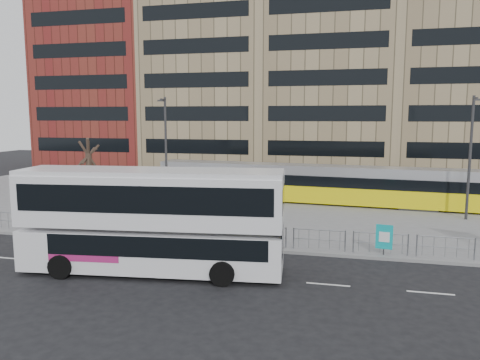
% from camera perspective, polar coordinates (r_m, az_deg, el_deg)
% --- Properties ---
extents(ground, '(120.00, 120.00, 0.00)m').
position_cam_1_polar(ground, '(24.97, -2.85, -8.37)').
color(ground, black).
rests_on(ground, ground).
extents(plaza, '(64.00, 24.00, 0.15)m').
position_cam_1_polar(plaza, '(36.31, 2.49, -3.11)').
color(plaza, slate).
rests_on(plaza, ground).
extents(kerb, '(64.00, 0.25, 0.17)m').
position_cam_1_polar(kerb, '(25.00, -2.82, -8.17)').
color(kerb, gray).
rests_on(kerb, ground).
extents(building_row, '(70.40, 18.40, 31.20)m').
position_cam_1_polar(building_row, '(57.82, 8.49, 13.66)').
color(building_row, maroon).
rests_on(building_row, ground).
extents(pedestrian_barrier, '(32.07, 0.07, 1.10)m').
position_cam_1_polar(pedestrian_barrier, '(24.72, 1.94, -6.17)').
color(pedestrian_barrier, gray).
rests_on(pedestrian_barrier, plaza).
extents(road_markings, '(62.00, 0.12, 0.01)m').
position_cam_1_polar(road_markings, '(21.05, -3.31, -11.48)').
color(road_markings, white).
rests_on(road_markings, ground).
extents(double_decker_bus, '(11.81, 3.94, 4.63)m').
position_cam_1_polar(double_decker_bus, '(21.11, -10.70, -4.50)').
color(double_decker_bus, white).
rests_on(double_decker_bus, ground).
extents(tram, '(25.30, 4.59, 2.97)m').
position_cam_1_polar(tram, '(37.41, 8.46, -0.44)').
color(tram, yellow).
rests_on(tram, plaza).
extents(ad_panel, '(0.81, 0.18, 1.52)m').
position_cam_1_polar(ad_panel, '(24.21, 17.17, -6.69)').
color(ad_panel, '#2D2D30').
rests_on(ad_panel, plaza).
extents(pedestrian, '(0.63, 0.76, 1.80)m').
position_cam_1_polar(pedestrian, '(33.02, -3.58, -2.50)').
color(pedestrian, black).
rests_on(pedestrian, plaza).
extents(traffic_light_west, '(0.22, 0.24, 3.10)m').
position_cam_1_polar(traffic_light_west, '(28.51, -19.42, -2.39)').
color(traffic_light_west, '#2D2D30').
rests_on(traffic_light_west, plaza).
extents(lamp_post_west, '(0.45, 1.04, 8.25)m').
position_cam_1_polar(lamp_post_west, '(36.99, -9.05, 4.15)').
color(lamp_post_west, '#2D2D30').
rests_on(lamp_post_west, plaza).
extents(lamp_post_east, '(0.45, 1.04, 8.11)m').
position_cam_1_polar(lamp_post_east, '(33.92, 26.28, 2.99)').
color(lamp_post_east, '#2D2D30').
rests_on(lamp_post_east, plaza).
extents(bare_tree, '(4.14, 4.14, 7.24)m').
position_cam_1_polar(bare_tree, '(35.71, -18.09, 5.08)').
color(bare_tree, '#2F231A').
rests_on(bare_tree, plaza).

